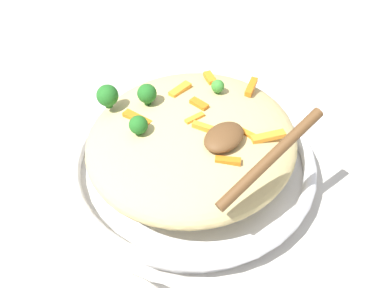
% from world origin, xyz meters
% --- Properties ---
extents(ground_plane, '(2.40, 2.40, 0.00)m').
position_xyz_m(ground_plane, '(0.00, 0.00, 0.00)').
color(ground_plane, beige).
extents(serving_bowl, '(0.33, 0.33, 0.04)m').
position_xyz_m(serving_bowl, '(0.00, 0.00, 0.02)').
color(serving_bowl, silver).
rests_on(serving_bowl, ground_plane).
extents(pasta_mound, '(0.27, 0.26, 0.07)m').
position_xyz_m(pasta_mound, '(0.00, 0.00, 0.07)').
color(pasta_mound, '#D1BA7A').
rests_on(pasta_mound, serving_bowl).
extents(carrot_piece_0, '(0.03, 0.01, 0.01)m').
position_xyz_m(carrot_piece_0, '(0.04, 0.05, 0.10)').
color(carrot_piece_0, orange).
rests_on(carrot_piece_0, pasta_mound).
extents(carrot_piece_1, '(0.04, 0.02, 0.01)m').
position_xyz_m(carrot_piece_1, '(0.11, -0.01, 0.10)').
color(carrot_piece_1, orange).
rests_on(carrot_piece_1, pasta_mound).
extents(carrot_piece_2, '(0.01, 0.04, 0.01)m').
position_xyz_m(carrot_piece_2, '(-0.04, 0.06, 0.10)').
color(carrot_piece_2, orange).
rests_on(carrot_piece_2, pasta_mound).
extents(carrot_piece_3, '(0.04, 0.03, 0.01)m').
position_xyz_m(carrot_piece_3, '(0.04, -0.08, 0.10)').
color(carrot_piece_3, orange).
rests_on(carrot_piece_3, pasta_mound).
extents(carrot_piece_4, '(0.02, 0.03, 0.01)m').
position_xyz_m(carrot_piece_4, '(0.09, 0.04, 0.10)').
color(carrot_piece_4, orange).
rests_on(carrot_piece_4, pasta_mound).
extents(carrot_piece_5, '(0.03, 0.01, 0.01)m').
position_xyz_m(carrot_piece_5, '(0.01, 0.00, 0.10)').
color(carrot_piece_5, orange).
rests_on(carrot_piece_5, pasta_mound).
extents(carrot_piece_6, '(0.02, 0.03, 0.01)m').
position_xyz_m(carrot_piece_6, '(-0.02, -0.07, 0.10)').
color(carrot_piece_6, orange).
rests_on(carrot_piece_6, pasta_mound).
extents(carrot_piece_7, '(0.01, 0.02, 0.01)m').
position_xyz_m(carrot_piece_7, '(0.03, 0.01, 0.10)').
color(carrot_piece_7, orange).
rests_on(carrot_piece_7, pasta_mound).
extents(carrot_piece_8, '(0.01, 0.03, 0.01)m').
position_xyz_m(carrot_piece_8, '(0.03, -0.07, 0.10)').
color(carrot_piece_8, orange).
rests_on(carrot_piece_8, pasta_mound).
extents(carrot_piece_9, '(0.02, 0.04, 0.01)m').
position_xyz_m(carrot_piece_9, '(0.00, -0.03, 0.10)').
color(carrot_piece_9, orange).
rests_on(carrot_piece_9, pasta_mound).
extents(broccoli_floret_0, '(0.02, 0.02, 0.03)m').
position_xyz_m(broccoli_floret_0, '(-0.01, 0.07, 0.11)').
color(broccoli_floret_0, '#205B1C').
rests_on(broccoli_floret_0, pasta_mound).
extents(broccoli_floret_1, '(0.02, 0.02, 0.02)m').
position_xyz_m(broccoli_floret_1, '(0.07, 0.01, 0.11)').
color(broccoli_floret_1, '#377928').
rests_on(broccoli_floret_1, pasta_mound).
extents(broccoli_floret_2, '(0.03, 0.03, 0.03)m').
position_xyz_m(broccoli_floret_2, '(-0.04, 0.10, 0.11)').
color(broccoli_floret_2, '#205B1C').
rests_on(broccoli_floret_2, pasta_mound).
extents(broccoli_floret_3, '(0.02, 0.02, 0.03)m').
position_xyz_m(broccoli_floret_3, '(-0.05, 0.04, 0.11)').
color(broccoli_floret_3, '#205B1C').
rests_on(broccoli_floret_3, pasta_mound).
extents(serving_spoon, '(0.15, 0.11, 0.06)m').
position_xyz_m(serving_spoon, '(-0.01, -0.07, 0.11)').
color(serving_spoon, brown).
rests_on(serving_spoon, pasta_mound).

